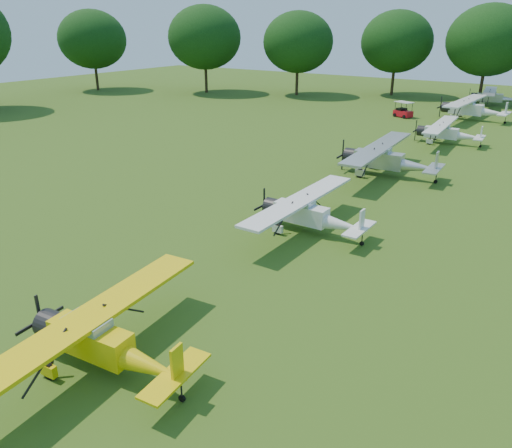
{
  "coord_description": "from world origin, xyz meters",
  "views": [
    {
      "loc": [
        12.16,
        -19.92,
        10.54
      ],
      "look_at": [
        -0.46,
        -1.39,
        1.4
      ],
      "focal_mm": 35.0,
      "sensor_mm": 36.0,
      "label": 1
    }
  ],
  "objects": [
    {
      "name": "aircraft_3",
      "position": [
        0.58,
        2.07,
        1.14
      ],
      "size": [
        6.23,
        9.88,
        1.96
      ],
      "rotation": [
        0.0,
        0.0,
        0.0
      ],
      "color": "silver",
      "rests_on": "ground"
    },
    {
      "name": "ground",
      "position": [
        0.0,
        0.0,
        0.0
      ],
      "size": [
        160.0,
        160.0,
        0.0
      ],
      "primitive_type": "plane",
      "color": "#224812",
      "rests_on": "ground"
    },
    {
      "name": "aircraft_2",
      "position": [
        0.62,
        -11.72,
        1.15
      ],
      "size": [
        6.3,
        10.02,
        1.97
      ],
      "rotation": [
        0.0,
        0.0,
        0.1
      ],
      "color": "yellow",
      "rests_on": "ground"
    },
    {
      "name": "aircraft_4",
      "position": [
        0.14,
        14.52,
        1.35
      ],
      "size": [
        7.35,
        11.71,
        2.31
      ],
      "rotation": [
        0.0,
        0.0,
        0.06
      ],
      "color": "#B8B9BD",
      "rests_on": "ground"
    },
    {
      "name": "tree_belt",
      "position": [
        3.57,
        0.16,
        8.03
      ],
      "size": [
        137.36,
        130.27,
        14.52
      ],
      "color": "#302412",
      "rests_on": "ground"
    },
    {
      "name": "aircraft_7",
      "position": [
        0.17,
        54.12,
        1.23
      ],
      "size": [
        6.75,
        10.71,
        2.1
      ],
      "rotation": [
        0.0,
        0.0,
        0.15
      ],
      "color": "#B8B9BD",
      "rests_on": "ground"
    },
    {
      "name": "aircraft_6",
      "position": [
        0.07,
        41.44,
        1.39
      ],
      "size": [
        7.61,
        12.11,
        2.39
      ],
      "rotation": [
        0.0,
        0.0,
        -0.05
      ],
      "color": "silver",
      "rests_on": "ground"
    },
    {
      "name": "aircraft_5",
      "position": [
        0.98,
        27.67,
        1.13
      ],
      "size": [
        6.15,
        9.81,
        1.93
      ],
      "rotation": [
        0.0,
        0.0,
        0.07
      ],
      "color": "silver",
      "rests_on": "ground"
    },
    {
      "name": "golf_cart",
      "position": [
        -6.95,
        38.93,
        0.6
      ],
      "size": [
        2.39,
        1.94,
        1.78
      ],
      "rotation": [
        0.0,
        0.0,
        -0.39
      ],
      "color": "red",
      "rests_on": "ground"
    }
  ]
}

